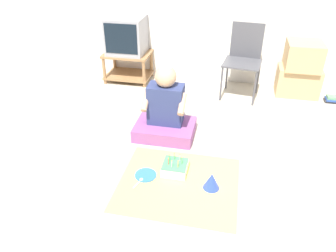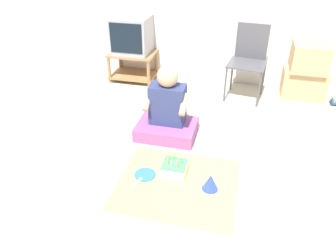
{
  "view_description": "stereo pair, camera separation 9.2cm",
  "coord_description": "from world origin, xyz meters",
  "px_view_note": "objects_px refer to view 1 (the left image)",
  "views": [
    {
      "loc": [
        -0.08,
        -2.27,
        1.94
      ],
      "look_at": [
        -0.62,
        0.28,
        0.35
      ],
      "focal_mm": 35.0,
      "sensor_mm": 36.0,
      "label": 1
    },
    {
      "loc": [
        0.0,
        -2.24,
        1.94
      ],
      "look_at": [
        -0.62,
        0.28,
        0.35
      ],
      "focal_mm": 35.0,
      "sensor_mm": 36.0,
      "label": 2
    }
  ],
  "objects_px": {
    "folding_chair": "(244,55)",
    "book_pile": "(333,99)",
    "cardboard_box_stack": "(300,69)",
    "paper_plate": "(146,175)",
    "birthday_cake": "(175,168)",
    "tv": "(126,35)",
    "person_seated": "(165,112)",
    "party_hat_blue": "(212,181)"
  },
  "relations": [
    {
      "from": "folding_chair",
      "to": "birthday_cake",
      "type": "height_order",
      "value": "folding_chair"
    },
    {
      "from": "folding_chair",
      "to": "book_pile",
      "type": "xyz_separation_m",
      "value": [
        1.18,
        -0.01,
        -0.5
      ]
    },
    {
      "from": "tv",
      "to": "birthday_cake",
      "type": "height_order",
      "value": "tv"
    },
    {
      "from": "folding_chair",
      "to": "person_seated",
      "type": "relative_size",
      "value": 1.09
    },
    {
      "from": "party_hat_blue",
      "to": "book_pile",
      "type": "bearing_deg",
      "value": 54.86
    },
    {
      "from": "cardboard_box_stack",
      "to": "paper_plate",
      "type": "distance_m",
      "value": 2.59
    },
    {
      "from": "cardboard_box_stack",
      "to": "person_seated",
      "type": "xyz_separation_m",
      "value": [
        -1.5,
        -1.33,
        -0.09
      ]
    },
    {
      "from": "folding_chair",
      "to": "party_hat_blue",
      "type": "xyz_separation_m",
      "value": [
        -0.19,
        -1.96,
        -0.45
      ]
    },
    {
      "from": "cardboard_box_stack",
      "to": "birthday_cake",
      "type": "distance_m",
      "value": 2.36
    },
    {
      "from": "book_pile",
      "to": "party_hat_blue",
      "type": "relative_size",
      "value": 1.31
    },
    {
      "from": "party_hat_blue",
      "to": "birthday_cake",
      "type": "bearing_deg",
      "value": 157.65
    },
    {
      "from": "folding_chair",
      "to": "cardboard_box_stack",
      "type": "bearing_deg",
      "value": 10.5
    },
    {
      "from": "book_pile",
      "to": "party_hat_blue",
      "type": "bearing_deg",
      "value": -125.14
    },
    {
      "from": "folding_chair",
      "to": "paper_plate",
      "type": "distance_m",
      "value": 2.14
    },
    {
      "from": "folding_chair",
      "to": "birthday_cake",
      "type": "xyz_separation_m",
      "value": [
        -0.54,
        -1.82,
        -0.48
      ]
    },
    {
      "from": "book_pile",
      "to": "party_hat_blue",
      "type": "xyz_separation_m",
      "value": [
        -1.38,
        -1.96,
        0.04
      ]
    },
    {
      "from": "folding_chair",
      "to": "book_pile",
      "type": "distance_m",
      "value": 1.28
    },
    {
      "from": "birthday_cake",
      "to": "paper_plate",
      "type": "distance_m",
      "value": 0.27
    },
    {
      "from": "folding_chair",
      "to": "person_seated",
      "type": "bearing_deg",
      "value": -122.68
    },
    {
      "from": "tv",
      "to": "book_pile",
      "type": "distance_m",
      "value": 2.86
    },
    {
      "from": "cardboard_box_stack",
      "to": "paper_plate",
      "type": "relative_size",
      "value": 3.6
    },
    {
      "from": "paper_plate",
      "to": "folding_chair",
      "type": "bearing_deg",
      "value": 67.71
    },
    {
      "from": "birthday_cake",
      "to": "party_hat_blue",
      "type": "height_order",
      "value": "birthday_cake"
    },
    {
      "from": "person_seated",
      "to": "book_pile",
      "type": "bearing_deg",
      "value": 31.31
    },
    {
      "from": "tv",
      "to": "folding_chair",
      "type": "relative_size",
      "value": 0.55
    },
    {
      "from": "party_hat_blue",
      "to": "paper_plate",
      "type": "height_order",
      "value": "party_hat_blue"
    },
    {
      "from": "folding_chair",
      "to": "paper_plate",
      "type": "bearing_deg",
      "value": -112.29
    },
    {
      "from": "book_pile",
      "to": "party_hat_blue",
      "type": "distance_m",
      "value": 2.39
    },
    {
      "from": "paper_plate",
      "to": "person_seated",
      "type": "bearing_deg",
      "value": 88.17
    },
    {
      "from": "book_pile",
      "to": "person_seated",
      "type": "relative_size",
      "value": 0.23
    },
    {
      "from": "tv",
      "to": "paper_plate",
      "type": "bearing_deg",
      "value": -68.41
    },
    {
      "from": "book_pile",
      "to": "paper_plate",
      "type": "bearing_deg",
      "value": -135.83
    },
    {
      "from": "paper_plate",
      "to": "book_pile",
      "type": "bearing_deg",
      "value": 44.17
    },
    {
      "from": "tv",
      "to": "party_hat_blue",
      "type": "bearing_deg",
      "value": -56.1
    },
    {
      "from": "paper_plate",
      "to": "birthday_cake",
      "type": "bearing_deg",
      "value": 22.72
    },
    {
      "from": "book_pile",
      "to": "cardboard_box_stack",
      "type": "bearing_deg",
      "value": 162.2
    },
    {
      "from": "tv",
      "to": "person_seated",
      "type": "xyz_separation_m",
      "value": [
        0.84,
        -1.34,
        -0.39
      ]
    },
    {
      "from": "person_seated",
      "to": "cardboard_box_stack",
      "type": "bearing_deg",
      "value": 41.5
    },
    {
      "from": "birthday_cake",
      "to": "paper_plate",
      "type": "relative_size",
      "value": 1.13
    },
    {
      "from": "folding_chair",
      "to": "cardboard_box_stack",
      "type": "height_order",
      "value": "folding_chair"
    },
    {
      "from": "tv",
      "to": "person_seated",
      "type": "bearing_deg",
      "value": -57.82
    },
    {
      "from": "book_pile",
      "to": "party_hat_blue",
      "type": "height_order",
      "value": "party_hat_blue"
    }
  ]
}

